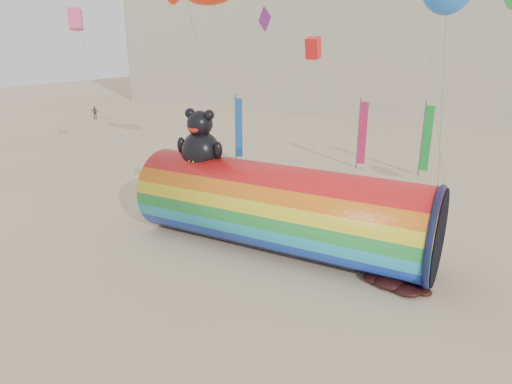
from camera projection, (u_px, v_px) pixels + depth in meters
The scene contains 7 objects.
ground at pixel (230, 250), 20.64m from camera, with size 160.00×160.00×0.00m, color #CCB58C.
hotel_building at pixel (333, 30), 61.13m from camera, with size 60.40×15.40×20.60m.
windsock_assembly at pixel (280, 206), 20.17m from camera, with size 13.31×4.05×6.14m.
kite_handler at pixel (396, 250), 18.80m from camera, with size 0.58×0.38×1.59m, color #55595C.
fabric_bundle at pixel (395, 284), 17.36m from camera, with size 2.62×1.35×0.41m.
festival_banners at pixel (338, 133), 32.97m from camera, with size 13.94×2.78×5.20m.
flying_kites at pixel (314, 4), 20.67m from camera, with size 28.41×14.92×8.88m.
Camera 1 is at (10.00, -15.92, 8.99)m, focal length 32.00 mm.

